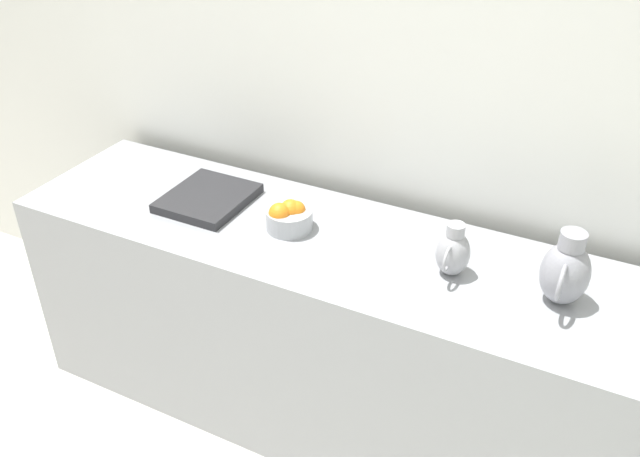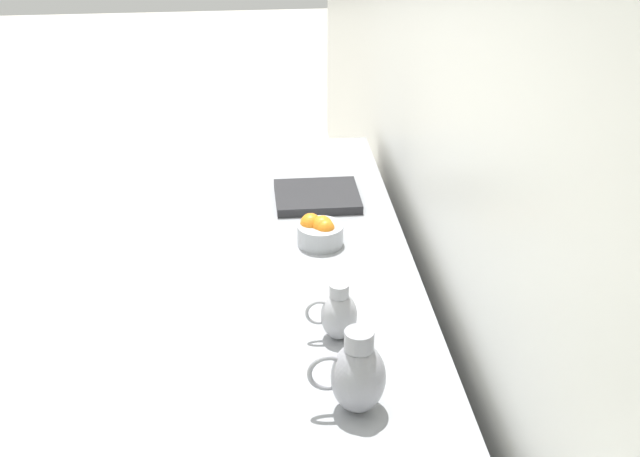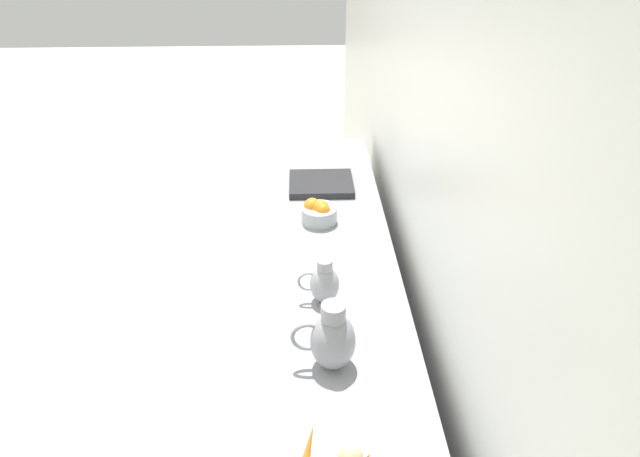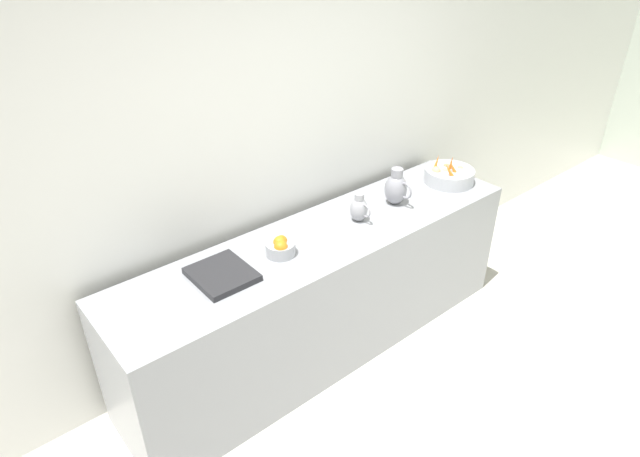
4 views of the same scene
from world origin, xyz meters
name	(u,v)px [view 4 (image 4 of 4)]	position (x,y,z in m)	size (l,w,h in m)	color
tile_wall_left	(340,102)	(-1.95, 0.53, 1.50)	(0.10, 8.54, 3.00)	silver
prep_counter	(324,293)	(-1.52, 0.03, 0.44)	(0.65, 2.76, 0.88)	gray
vegetable_colander	(449,175)	(-1.50, 1.20, 0.93)	(0.36, 0.36, 0.21)	#ADAFB5
orange_bowl	(281,247)	(-1.52, -0.29, 0.93)	(0.17, 0.17, 0.11)	#9EA0A5
metal_pitcher_tall	(396,188)	(-1.53, 0.67, 0.99)	(0.21, 0.15, 0.25)	gray
metal_pitcher_short	(359,209)	(-1.51, 0.32, 0.97)	(0.16, 0.11, 0.19)	#939399
counter_sink_basin	(222,274)	(-1.54, -0.67, 0.90)	(0.34, 0.30, 0.04)	#232326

